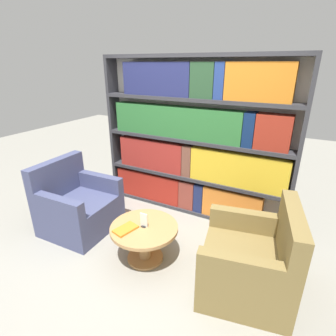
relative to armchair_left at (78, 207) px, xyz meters
name	(u,v)px	position (x,y,z in m)	size (l,w,h in m)	color
ground_plane	(144,262)	(1.19, -0.18, -0.32)	(14.00, 14.00, 0.00)	gray
bookshelf	(193,142)	(1.19, 1.20, 0.79)	(2.82, 0.30, 2.28)	silver
armchair_left	(78,207)	(0.00, 0.00, 0.00)	(0.88, 0.92, 0.96)	#42476B
armchair_right	(250,263)	(2.34, 0.01, 0.00)	(1.00, 1.03, 0.96)	olive
coffee_table	(144,236)	(1.17, -0.11, 0.00)	(0.77, 0.77, 0.45)	#AD7F4C
table_sign	(144,221)	(1.17, -0.11, 0.20)	(0.09, 0.06, 0.17)	black
stray_book	(126,229)	(1.03, -0.27, 0.14)	(0.21, 0.29, 0.02)	orange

